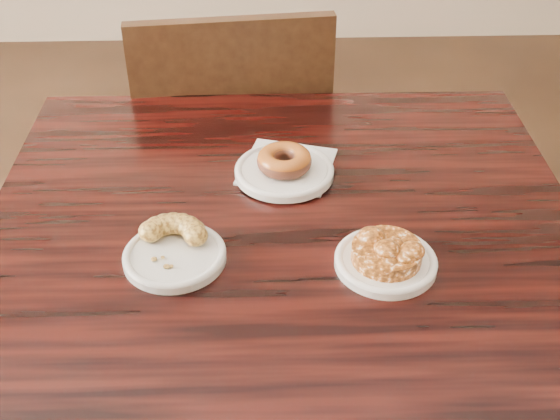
{
  "coord_description": "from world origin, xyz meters",
  "views": [
    {
      "loc": [
        0.03,
        -0.81,
        1.42
      ],
      "look_at": [
        0.06,
        0.01,
        0.8
      ],
      "focal_mm": 45.0,
      "sensor_mm": 36.0,
      "label": 1
    }
  ],
  "objects_px": {
    "cafe_table": "(283,397)",
    "cruller_fragment": "(173,245)",
    "chair_far": "(232,162)",
    "apple_fritter": "(387,250)",
    "glazed_donut": "(284,161)"
  },
  "relations": [
    {
      "from": "cafe_table",
      "to": "apple_fritter",
      "type": "height_order",
      "value": "apple_fritter"
    },
    {
      "from": "cruller_fragment",
      "to": "chair_far",
      "type": "bearing_deg",
      "value": 85.81
    },
    {
      "from": "glazed_donut",
      "to": "apple_fritter",
      "type": "distance_m",
      "value": 0.27
    },
    {
      "from": "cafe_table",
      "to": "glazed_donut",
      "type": "height_order",
      "value": "glazed_donut"
    },
    {
      "from": "cafe_table",
      "to": "chair_far",
      "type": "bearing_deg",
      "value": 99.22
    },
    {
      "from": "cafe_table",
      "to": "cruller_fragment",
      "type": "distance_m",
      "value": 0.44
    },
    {
      "from": "apple_fritter",
      "to": "chair_far",
      "type": "bearing_deg",
      "value": 108.62
    },
    {
      "from": "cruller_fragment",
      "to": "glazed_donut",
      "type": "bearing_deg",
      "value": 51.59
    },
    {
      "from": "apple_fritter",
      "to": "glazed_donut",
      "type": "bearing_deg",
      "value": 120.61
    },
    {
      "from": "chair_far",
      "to": "cruller_fragment",
      "type": "distance_m",
      "value": 0.79
    },
    {
      "from": "apple_fritter",
      "to": "cruller_fragment",
      "type": "relative_size",
      "value": 1.16
    },
    {
      "from": "chair_far",
      "to": "glazed_donut",
      "type": "xyz_separation_m",
      "value": [
        0.11,
        -0.51,
        0.33
      ]
    },
    {
      "from": "glazed_donut",
      "to": "cruller_fragment",
      "type": "xyz_separation_m",
      "value": [
        -0.17,
        -0.21,
        -0.0
      ]
    },
    {
      "from": "chair_far",
      "to": "cruller_fragment",
      "type": "bearing_deg",
      "value": 79.81
    },
    {
      "from": "chair_far",
      "to": "cafe_table",
      "type": "bearing_deg",
      "value": 93.02
    }
  ]
}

